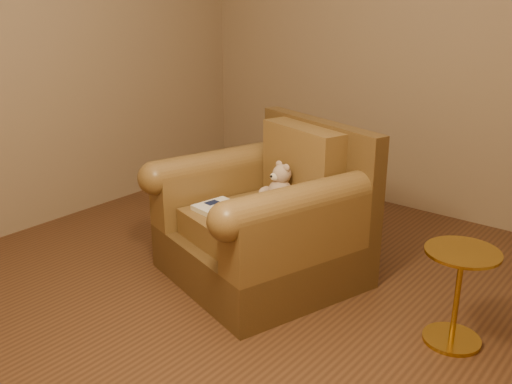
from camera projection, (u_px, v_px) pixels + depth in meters
The scene contains 5 objects.
floor at pixel (253, 306), 3.19m from camera, with size 4.00×4.00×0.00m, color #54321D.
armchair at pixel (268, 221), 3.43m from camera, with size 1.26×1.23×0.92m.
teddy_bear at pixel (278, 189), 3.42m from camera, with size 0.20×0.23×0.27m.
guidebook at pixel (228, 212), 3.30m from camera, with size 0.44×0.30×0.03m.
side_table at pixel (457, 294), 2.78m from camera, with size 0.36×0.36×0.50m.
Camera 1 is at (1.77, -2.16, 1.66)m, focal length 40.00 mm.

